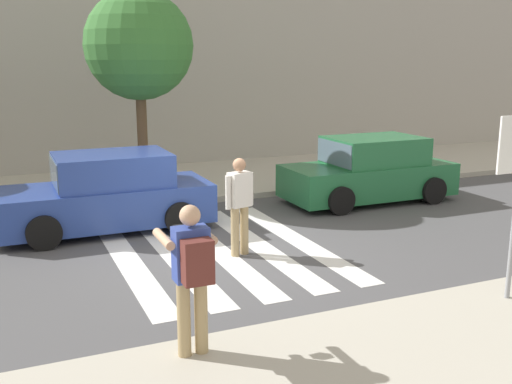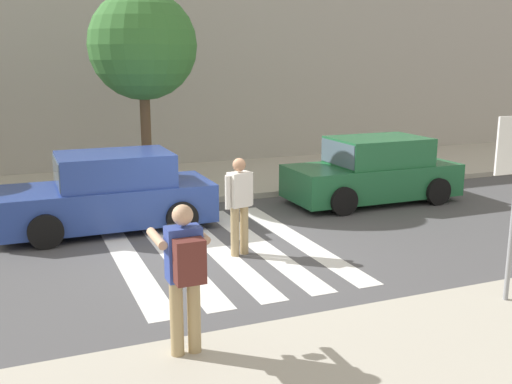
% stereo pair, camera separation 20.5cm
% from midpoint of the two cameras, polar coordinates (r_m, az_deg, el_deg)
% --- Properties ---
extents(ground_plane, '(120.00, 120.00, 0.00)m').
position_cam_midpoint_polar(ground_plane, '(10.71, -3.94, -5.81)').
color(ground_plane, '#4C4C4F').
extents(sidewalk_far, '(60.00, 4.80, 0.14)m').
position_cam_midpoint_polar(sidewalk_far, '(16.29, -11.04, 0.69)').
color(sidewalk_far, '#B2AD9E').
rests_on(sidewalk_far, ground).
extents(building_facade_far, '(56.00, 4.00, 7.56)m').
position_cam_midpoint_polar(building_facade_far, '(20.27, -14.30, 13.42)').
color(building_facade_far, '#ADA89E').
rests_on(building_facade_far, ground).
extents(crosswalk_stripe_0, '(0.44, 5.20, 0.01)m').
position_cam_midpoint_polar(crosswalk_stripe_0, '(10.51, -12.61, -6.45)').
color(crosswalk_stripe_0, silver).
rests_on(crosswalk_stripe_0, ground).
extents(crosswalk_stripe_1, '(0.44, 5.20, 0.01)m').
position_cam_midpoint_polar(crosswalk_stripe_1, '(10.67, -8.38, -5.98)').
color(crosswalk_stripe_1, silver).
rests_on(crosswalk_stripe_1, ground).
extents(crosswalk_stripe_2, '(0.44, 5.20, 0.01)m').
position_cam_midpoint_polar(crosswalk_stripe_2, '(10.89, -4.30, -5.48)').
color(crosswalk_stripe_2, silver).
rests_on(crosswalk_stripe_2, ground).
extents(crosswalk_stripe_3, '(0.44, 5.20, 0.01)m').
position_cam_midpoint_polar(crosswalk_stripe_3, '(11.17, -0.40, -4.99)').
color(crosswalk_stripe_3, silver).
rests_on(crosswalk_stripe_3, ground).
extents(crosswalk_stripe_4, '(0.44, 5.20, 0.01)m').
position_cam_midpoint_polar(crosswalk_stripe_4, '(11.49, 3.28, -4.50)').
color(crosswalk_stripe_4, silver).
rests_on(crosswalk_stripe_4, ground).
extents(photographer_with_backpack, '(0.58, 0.84, 1.72)m').
position_cam_midpoint_polar(photographer_with_backpack, '(6.59, -7.01, -7.18)').
color(photographer_with_backpack, tan).
rests_on(photographer_with_backpack, sidewalk_near).
extents(pedestrian_crossing, '(0.56, 0.33, 1.72)m').
position_cam_midpoint_polar(pedestrian_crossing, '(10.33, -2.15, -0.87)').
color(pedestrian_crossing, tan).
rests_on(pedestrian_crossing, ground).
extents(parked_car_blue, '(4.10, 1.92, 1.55)m').
position_cam_midpoint_polar(parked_car_blue, '(12.32, -14.36, -0.22)').
color(parked_car_blue, '#284293').
rests_on(parked_car_blue, ground).
extents(parked_car_green, '(4.10, 1.92, 1.55)m').
position_cam_midpoint_polar(parked_car_green, '(14.59, 10.38, 1.94)').
color(parked_car_green, '#236B3D').
rests_on(parked_car_green, ground).
extents(street_tree_center, '(2.49, 2.49, 4.77)m').
position_cam_midpoint_polar(street_tree_center, '(14.30, -11.53, 13.45)').
color(street_tree_center, brown).
rests_on(street_tree_center, sidewalk_far).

